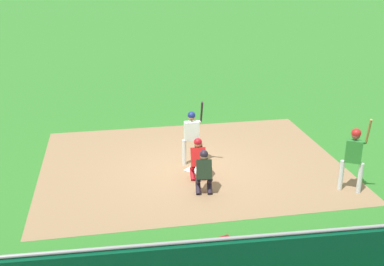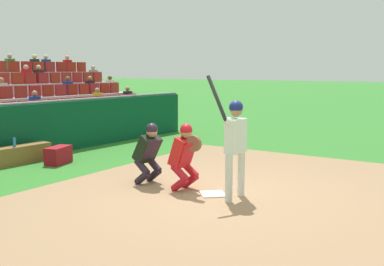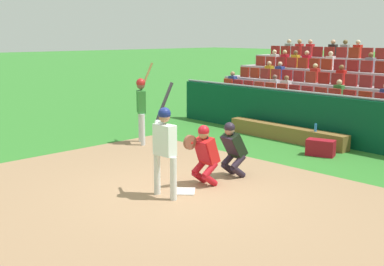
% 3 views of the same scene
% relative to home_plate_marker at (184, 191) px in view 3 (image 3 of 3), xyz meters
% --- Properties ---
extents(ground_plane, '(160.00, 160.00, 0.00)m').
position_rel_home_plate_marker_xyz_m(ground_plane, '(0.00, 0.00, -0.02)').
color(ground_plane, '#307729').
extents(infield_dirt_patch, '(9.71, 7.63, 0.01)m').
position_rel_home_plate_marker_xyz_m(infield_dirt_patch, '(0.00, 0.50, -0.01)').
color(infield_dirt_patch, '#997454').
rests_on(infield_dirt_patch, ground_plane).
extents(home_plate_marker, '(0.62, 0.62, 0.02)m').
position_rel_home_plate_marker_xyz_m(home_plate_marker, '(0.00, 0.00, 0.00)').
color(home_plate_marker, white).
rests_on(home_plate_marker, infield_dirt_patch).
extents(batter_at_plate, '(0.63, 0.56, 2.19)m').
position_rel_home_plate_marker_xyz_m(batter_at_plate, '(0.02, 0.46, 1.08)').
color(batter_at_plate, silver).
rests_on(batter_at_plate, ground_plane).
extents(catcher_crouching, '(0.46, 0.71, 1.30)m').
position_rel_home_plate_marker_xyz_m(catcher_crouching, '(0.05, -0.61, 0.71)').
color(catcher_crouching, red).
rests_on(catcher_crouching, ground_plane).
extents(home_plate_umpire, '(0.49, 0.53, 1.26)m').
position_rel_home_plate_marker_xyz_m(home_plate_umpire, '(0.08, -1.49, 0.67)').
color(home_plate_umpire, '#261C2A').
rests_on(home_plate_umpire, ground_plane).
extents(dugout_wall, '(13.13, 0.24, 1.46)m').
position_rel_home_plate_marker_xyz_m(dugout_wall, '(0.00, -5.96, 0.69)').
color(dugout_wall, '#064127').
rests_on(dugout_wall, ground_plane).
extents(dugout_bench, '(4.05, 0.40, 0.44)m').
position_rel_home_plate_marker_xyz_m(dugout_bench, '(1.61, -5.41, 0.20)').
color(dugout_bench, brown).
rests_on(dugout_bench, ground_plane).
extents(water_bottle_on_bench, '(0.07, 0.07, 0.22)m').
position_rel_home_plate_marker_xyz_m(water_bottle_on_bench, '(0.54, -5.36, 0.53)').
color(water_bottle_on_bench, blue).
rests_on(water_bottle_on_bench, dugout_bench).
extents(equipment_duffel_bag, '(0.79, 0.57, 0.42)m').
position_rel_home_plate_marker_xyz_m(equipment_duffel_bag, '(-0.14, -4.60, 0.20)').
color(equipment_duffel_bag, maroon).
rests_on(equipment_duffel_bag, ground_plane).
extents(on_deck_batter, '(0.62, 0.74, 2.31)m').
position_rel_home_plate_marker_xyz_m(on_deck_batter, '(4.16, -2.01, 1.17)').
color(on_deck_batter, silver).
rests_on(on_deck_batter, ground_plane).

